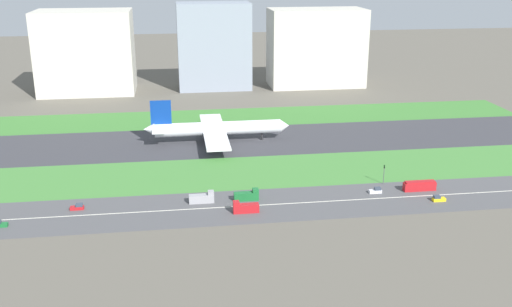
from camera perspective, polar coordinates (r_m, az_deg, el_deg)
ground_plane at (r=265.52m, az=0.56°, el=1.33°), size 800.00×800.00×0.00m
runway at (r=265.51m, az=0.56°, el=1.34°), size 280.00×46.00×0.10m
grass_median_north at (r=304.52m, az=-0.60°, el=3.60°), size 280.00×36.00×0.10m
grass_median_south at (r=227.19m, az=2.11°, el=-1.69°), size 280.00×36.00×0.10m
highway at (r=198.04m, az=3.74°, el=-4.86°), size 280.00×28.00×0.10m
highway_centerline at (r=198.02m, az=3.74°, el=-4.85°), size 266.00×0.50×0.01m
airliner at (r=261.51m, az=-4.04°, el=2.44°), size 65.00×56.00×19.70m
bus_0 at (r=215.47m, az=15.63°, el=-3.05°), size 11.60×2.50×3.50m
car_2 at (r=208.44m, az=17.32°, el=-4.22°), size 4.40×1.80×2.00m
truck_2 at (r=199.57m, az=-0.88°, el=-4.13°), size 8.40×2.50×4.00m
car_0 at (r=201.28m, az=-16.96°, el=-5.01°), size 4.40×1.80×2.00m
truck_0 at (r=190.24m, az=-1.06°, el=-5.31°), size 8.40×2.50×4.00m
car_4 at (r=210.03m, az=11.58°, el=-3.56°), size 4.40×1.80×2.00m
truck_1 at (r=198.40m, az=-5.25°, el=-4.35°), size 8.40×2.50×4.00m
traffic_light at (r=217.68m, az=12.34°, el=-1.86°), size 0.36×0.50×7.20m
terminal_building at (r=372.31m, az=-16.22°, el=9.47°), size 56.14×35.73×48.99m
hangar_building at (r=369.33m, az=-4.11°, el=10.37°), size 44.67×24.12×52.74m
office_tower at (r=379.69m, az=5.86°, el=10.21°), size 59.56×29.91×48.32m
fuel_tank_west at (r=417.35m, az=-3.09°, el=8.74°), size 20.90×20.90×15.38m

